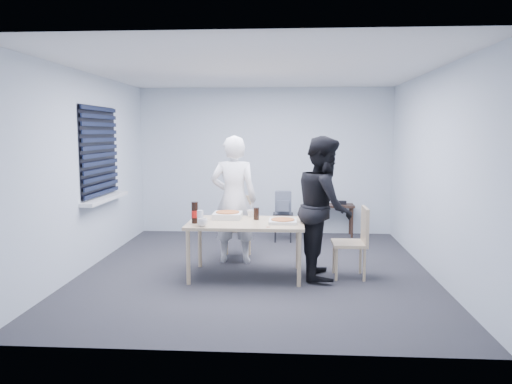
# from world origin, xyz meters

# --- Properties ---
(room) EXTENTS (5.00, 5.00, 5.00)m
(room) POSITION_xyz_m (-2.20, 0.40, 1.44)
(room) COLOR #2D2D31
(room) RESTS_ON ground
(dining_table) EXTENTS (1.44, 0.91, 0.70)m
(dining_table) POSITION_xyz_m (-0.11, -0.29, 0.64)
(dining_table) COLOR #CAB284
(dining_table) RESTS_ON ground
(chair_far) EXTENTS (0.42, 0.42, 0.89)m
(chair_far) POSITION_xyz_m (-0.32, 0.72, 0.51)
(chair_far) COLOR #CAB284
(chair_far) RESTS_ON ground
(chair_right) EXTENTS (0.42, 0.42, 0.89)m
(chair_right) POSITION_xyz_m (1.27, -0.26, 0.51)
(chair_right) COLOR #CAB284
(chair_right) RESTS_ON ground
(person_white) EXTENTS (0.65, 0.42, 1.77)m
(person_white) POSITION_xyz_m (-0.34, 0.41, 0.89)
(person_white) COLOR white
(person_white) RESTS_ON ground
(person_black) EXTENTS (0.47, 0.86, 1.77)m
(person_black) POSITION_xyz_m (0.86, -0.24, 0.89)
(person_black) COLOR black
(person_black) RESTS_ON ground
(side_table) EXTENTS (0.84, 0.37, 0.56)m
(side_table) POSITION_xyz_m (1.14, 2.28, 0.48)
(side_table) COLOR #362219
(side_table) RESTS_ON ground
(stool) EXTENTS (0.33, 0.33, 0.46)m
(stool) POSITION_xyz_m (0.33, 1.79, 0.35)
(stool) COLOR black
(stool) RESTS_ON ground
(backpack) EXTENTS (0.27, 0.20, 0.38)m
(backpack) POSITION_xyz_m (0.33, 1.78, 0.65)
(backpack) COLOR slate
(backpack) RESTS_ON stool
(pizza_box_a) EXTENTS (0.36, 0.36, 0.09)m
(pizza_box_a) POSITION_xyz_m (-0.37, -0.07, 0.74)
(pizza_box_a) COLOR silver
(pizza_box_a) RESTS_ON dining_table
(pizza_box_b) EXTENTS (0.34, 0.34, 0.05)m
(pizza_box_b) POSITION_xyz_m (0.35, -0.35, 0.72)
(pizza_box_b) COLOR silver
(pizza_box_b) RESTS_ON dining_table
(mug_a) EXTENTS (0.17, 0.17, 0.10)m
(mug_a) POSITION_xyz_m (-0.60, -0.65, 0.75)
(mug_a) COLOR white
(mug_a) RESTS_ON dining_table
(mug_b) EXTENTS (0.10, 0.10, 0.09)m
(mug_b) POSITION_xyz_m (-0.08, 0.06, 0.75)
(mug_b) COLOR white
(mug_b) RESTS_ON dining_table
(cola_glass) EXTENTS (0.09, 0.09, 0.16)m
(cola_glass) POSITION_xyz_m (0.01, -0.14, 0.78)
(cola_glass) COLOR black
(cola_glass) RESTS_ON dining_table
(soda_bottle) EXTENTS (0.08, 0.08, 0.26)m
(soda_bottle) POSITION_xyz_m (-0.73, -0.44, 0.83)
(soda_bottle) COLOR black
(soda_bottle) RESTS_ON dining_table
(plastic_cups) EXTENTS (0.08, 0.08, 0.18)m
(plastic_cups) POSITION_xyz_m (-0.64, -0.55, 0.79)
(plastic_cups) COLOR silver
(plastic_cups) RESTS_ON dining_table
(rubber_band) EXTENTS (0.06, 0.06, 0.00)m
(rubber_band) POSITION_xyz_m (0.18, -0.65, 0.70)
(rubber_band) COLOR red
(rubber_band) RESTS_ON dining_table
(papers) EXTENTS (0.32, 0.37, 0.01)m
(papers) POSITION_xyz_m (0.99, 2.30, 0.56)
(papers) COLOR white
(papers) RESTS_ON side_table
(black_box) EXTENTS (0.17, 0.15, 0.06)m
(black_box) POSITION_xyz_m (1.36, 2.31, 0.59)
(black_box) COLOR black
(black_box) RESTS_ON side_table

